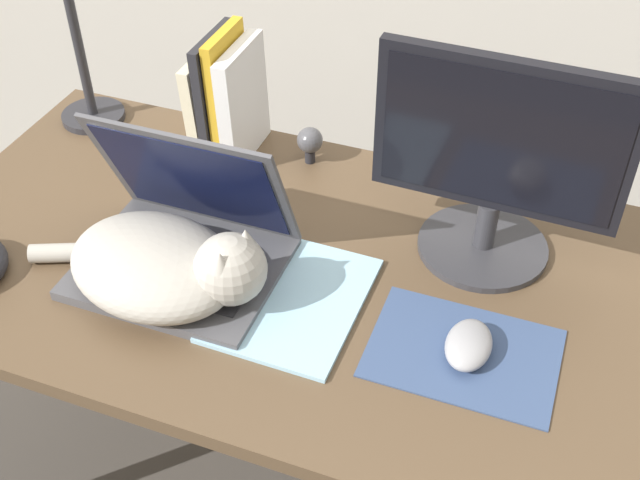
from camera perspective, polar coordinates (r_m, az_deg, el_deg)
name	(u,v)px	position (r m, az deg, el deg)	size (l,w,h in m)	color
desk	(299,295)	(1.39, -1.53, -3.95)	(1.34, 0.72, 0.71)	brown
laptop	(184,241)	(1.33, -9.62, -0.09)	(0.33, 0.26, 0.26)	#4C4C51
cat	(167,266)	(1.28, -10.85, -1.80)	(0.42, 0.27, 0.14)	#B2ADA3
external_monitor	(497,162)	(1.28, 12.49, 5.42)	(0.40, 0.22, 0.36)	#333338
mousepad	(463,353)	(1.22, 10.15, -7.92)	(0.28, 0.20, 0.00)	#384C75
computer_mouse	(469,345)	(1.21, 10.52, -7.34)	(0.07, 0.10, 0.04)	#99999E
book_row	(226,99)	(1.56, -6.68, 9.96)	(0.11, 0.16, 0.25)	beige
notepad	(292,299)	(1.27, -2.01, -4.24)	(0.22, 0.28, 0.01)	#99C6E0
webcam	(310,141)	(1.54, -0.72, 7.03)	(0.05, 0.05, 0.07)	#232328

